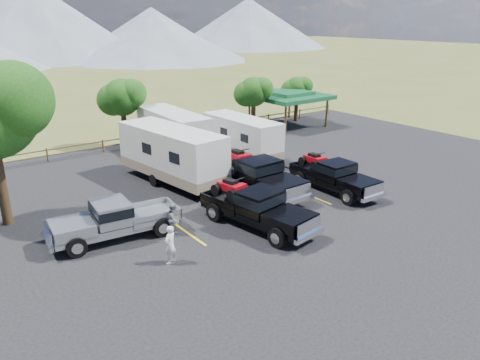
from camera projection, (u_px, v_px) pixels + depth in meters
ground at (322, 222)px, 23.08m from camera, size 320.00×320.00×0.00m
asphalt_lot at (282, 203)px, 25.35m from camera, size 44.00×34.00×0.04m
stall_lines at (270, 198)px, 26.10m from camera, size 12.12×5.50×0.01m
tree_ne_a at (253, 92)px, 39.86m from camera, size 3.11×2.92×4.76m
tree_ne_b at (297, 89)px, 44.11m from camera, size 2.77×2.59×4.27m
tree_north at (122, 98)px, 35.07m from camera, size 3.46×3.24×5.25m
rail_fence at (174, 133)px, 38.01m from camera, size 36.12×0.12×1.00m
pavilion at (288, 96)px, 42.34m from camera, size 6.20×6.20×3.22m
rig_left at (256, 207)px, 22.24m from camera, size 2.98×6.50×2.09m
rig_center at (257, 175)px, 26.51m from camera, size 2.44×6.77×2.25m
rig_right at (333, 175)px, 26.84m from camera, size 2.19×5.95×1.97m
trailer_left at (172, 155)px, 27.87m from camera, size 3.47×9.68×3.35m
trailer_center at (173, 133)px, 33.55m from camera, size 2.62×9.13×3.17m
trailer_right at (242, 137)px, 32.99m from camera, size 2.29×8.29×2.88m
pickup_silver at (115, 219)px, 21.07m from camera, size 6.13×2.58×1.79m
person_a at (170, 245)px, 18.92m from camera, size 0.71×0.59×1.66m
person_b at (174, 219)px, 21.45m from camera, size 0.95×0.91×1.55m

